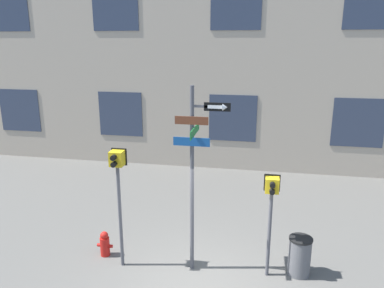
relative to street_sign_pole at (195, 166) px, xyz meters
The scene contains 6 objects.
building_facade 8.58m from the street_sign_pole, 88.22° to the left, with size 24.00×0.64×13.09m.
street_sign_pole is the anchor object (origin of this frame).
pedestrian_signal_left 1.77m from the street_sign_pole, behind, with size 0.36×0.40×2.88m.
pedestrian_signal_right 1.83m from the street_sign_pole, ahead, with size 0.35×0.40×2.41m.
fire_hydrant 3.23m from the street_sign_pole, behind, with size 0.39×0.23×0.65m.
trash_bin 3.20m from the street_sign_pole, ahead, with size 0.53×0.53×0.92m.
Camera 1 is at (1.16, -6.88, 5.20)m, focal length 35.00 mm.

